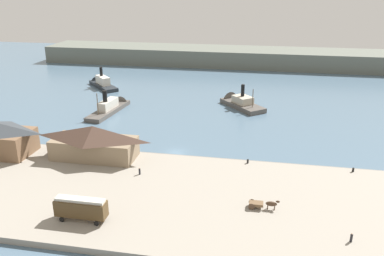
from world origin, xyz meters
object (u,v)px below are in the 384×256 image
(mooring_post_center_west, at_px, (248,161))
(ferry_near_quay, at_px, (113,106))
(mooring_post_west, at_px, (353,170))
(ferry_approaching_west, at_px, (238,102))
(ferry_shed_customs_shed, at_px, (94,142))
(ferry_approaching_east, at_px, (101,83))
(pedestrian_near_cart, at_px, (351,238))
(street_tram, at_px, (81,207))
(horse_cart, at_px, (262,204))
(pedestrian_walking_west, at_px, (140,171))

(mooring_post_center_west, height_order, ferry_near_quay, ferry_near_quay)
(mooring_post_west, relative_size, ferry_near_quay, 0.04)
(ferry_approaching_west, bearing_deg, mooring_post_center_west, -82.96)
(ferry_shed_customs_shed, bearing_deg, ferry_approaching_east, 111.68)
(pedestrian_near_cart, height_order, mooring_post_center_west, pedestrian_near_cart)
(mooring_post_center_west, distance_m, ferry_near_quay, 57.06)
(street_tram, height_order, mooring_post_center_west, street_tram)
(mooring_post_west, xyz_separation_m, ferry_approaching_west, (-28.10, 47.10, -0.43))
(ferry_shed_customs_shed, xyz_separation_m, ferry_approaching_west, (28.92, 50.29, -3.86))
(ferry_shed_customs_shed, xyz_separation_m, mooring_post_center_west, (34.72, 3.32, -3.44))
(mooring_post_center_west, height_order, ferry_approaching_east, ferry_approaching_east)
(mooring_post_center_west, height_order, ferry_approaching_west, ferry_approaching_west)
(horse_cart, xyz_separation_m, mooring_post_center_west, (-3.48, 18.39, -0.48))
(pedestrian_walking_west, bearing_deg, pedestrian_near_cart, -22.06)
(street_tram, height_order, mooring_post_west, street_tram)
(ferry_shed_customs_shed, height_order, pedestrian_walking_west, ferry_shed_customs_shed)
(mooring_post_center_west, xyz_separation_m, ferry_approaching_west, (-5.80, 46.97, -0.43))
(horse_cart, xyz_separation_m, pedestrian_walking_west, (-25.50, 8.71, -0.21))
(horse_cart, xyz_separation_m, ferry_near_quay, (-48.77, 53.10, -0.86))
(pedestrian_walking_west, distance_m, ferry_near_quay, 50.12)
(pedestrian_near_cart, xyz_separation_m, ferry_near_quay, (-62.66, 60.35, -0.66))
(horse_cart, relative_size, ferry_approaching_west, 0.30)
(pedestrian_near_cart, height_order, pedestrian_walking_west, pedestrian_near_cart)
(horse_cart, bearing_deg, ferry_approaching_west, 98.09)
(mooring_post_west, bearing_deg, horse_cart, -135.86)
(horse_cart, distance_m, ferry_near_quay, 72.10)
(pedestrian_near_cart, distance_m, ferry_approaching_west, 76.22)
(ferry_near_quay, bearing_deg, pedestrian_near_cart, -43.93)
(horse_cart, bearing_deg, mooring_post_west, 44.14)
(street_tram, bearing_deg, pedestrian_near_cart, 2.73)
(pedestrian_near_cart, xyz_separation_m, ferry_approaching_west, (-23.18, 72.61, -0.70))
(pedestrian_walking_west, bearing_deg, ferry_shed_customs_shed, 153.40)
(mooring_post_west, bearing_deg, ferry_shed_customs_shed, -176.79)
(pedestrian_walking_west, bearing_deg, mooring_post_west, 12.17)
(mooring_post_west, relative_size, ferry_approaching_west, 0.05)
(horse_cart, relative_size, ferry_approaching_east, 0.31)
(mooring_post_center_west, bearing_deg, ferry_shed_customs_shed, -174.54)
(horse_cart, bearing_deg, street_tram, -162.67)
(ferry_near_quay, bearing_deg, ferry_approaching_west, 17.25)
(mooring_post_west, bearing_deg, pedestrian_near_cart, -100.93)
(horse_cart, xyz_separation_m, ferry_approaching_east, (-64.50, 81.20, -0.73))
(street_tram, distance_m, pedestrian_walking_west, 18.68)
(street_tram, height_order, pedestrian_walking_west, street_tram)
(mooring_post_west, xyz_separation_m, ferry_approaching_east, (-83.32, 62.94, -0.25))
(street_tram, bearing_deg, horse_cart, 17.33)
(street_tram, distance_m, mooring_post_west, 56.09)
(horse_cart, height_order, mooring_post_center_west, horse_cart)
(street_tram, xyz_separation_m, ferry_approaching_west, (20.68, 74.71, -2.43))
(pedestrian_near_cart, relative_size, ferry_approaching_east, 0.09)
(pedestrian_near_cart, relative_size, pedestrian_walking_west, 1.01)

